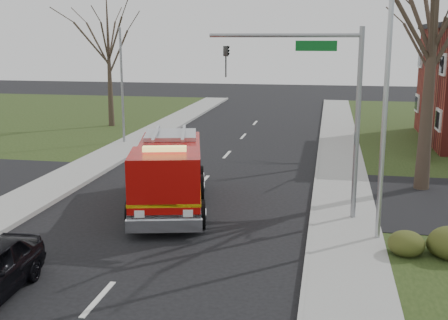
# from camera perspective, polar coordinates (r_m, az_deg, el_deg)

# --- Properties ---
(ground) EXTENTS (120.00, 120.00, 0.00)m
(ground) POSITION_cam_1_polar(r_m,az_deg,el_deg) (20.08, -5.90, -6.40)
(ground) COLOR black
(ground) RESTS_ON ground
(sidewalk_right) EXTENTS (2.40, 80.00, 0.15)m
(sidewalk_right) POSITION_cam_1_polar(r_m,az_deg,el_deg) (19.30, 12.18, -7.18)
(sidewalk_right) COLOR gray
(sidewalk_right) RESTS_ON ground
(sidewalk_left) EXTENTS (2.40, 80.00, 0.15)m
(sidewalk_left) POSITION_cam_1_polar(r_m,az_deg,el_deg) (22.56, -21.24, -4.88)
(sidewalk_left) COLOR gray
(sidewalk_left) RESTS_ON ground
(health_center_sign) EXTENTS (0.12, 2.00, 1.40)m
(health_center_sign) POSITION_cam_1_polar(r_m,az_deg,el_deg) (31.60, 19.57, 1.53)
(health_center_sign) COLOR #4F1712
(health_center_sign) RESTS_ON ground
(hedge_corner) EXTENTS (2.80, 2.00, 0.90)m
(hedge_corner) POSITION_cam_1_polar(r_m,az_deg,el_deg) (18.51, 21.08, -6.95)
(hedge_corner) COLOR #383F17
(hedge_corner) RESTS_ON lawn_right
(bare_tree_near) EXTENTS (6.00, 6.00, 12.00)m
(bare_tree_near) POSITION_cam_1_polar(r_m,az_deg,el_deg) (24.55, 20.62, 13.89)
(bare_tree_near) COLOR #33271E
(bare_tree_near) RESTS_ON ground
(bare_tree_far) EXTENTS (5.25, 5.25, 10.50)m
(bare_tree_far) POSITION_cam_1_polar(r_m,az_deg,el_deg) (33.65, 20.48, 11.71)
(bare_tree_far) COLOR #33271E
(bare_tree_far) RESTS_ON ground
(bare_tree_left) EXTENTS (4.50, 4.50, 9.00)m
(bare_tree_left) POSITION_cam_1_polar(r_m,az_deg,el_deg) (41.24, -11.66, 10.92)
(bare_tree_left) COLOR #33271E
(bare_tree_left) RESTS_ON ground
(traffic_signal_mast) EXTENTS (5.29, 0.18, 6.80)m
(traffic_signal_mast) POSITION_cam_1_polar(r_m,az_deg,el_deg) (19.78, 9.81, 7.17)
(traffic_signal_mast) COLOR gray
(traffic_signal_mast) RESTS_ON ground
(streetlight_pole) EXTENTS (1.48, 0.16, 8.40)m
(streetlight_pole) POSITION_cam_1_polar(r_m,az_deg,el_deg) (17.88, 15.90, 5.84)
(streetlight_pole) COLOR #B7BABF
(streetlight_pole) RESTS_ON ground
(utility_pole_far) EXTENTS (0.14, 0.14, 7.00)m
(utility_pole_far) POSITION_cam_1_polar(r_m,az_deg,el_deg) (34.60, -10.32, 7.32)
(utility_pole_far) COLOR gray
(utility_pole_far) RESTS_ON ground
(fire_engine) EXTENTS (4.06, 7.49, 2.87)m
(fire_engine) POSITION_cam_1_polar(r_m,az_deg,el_deg) (21.38, -5.64, -1.60)
(fire_engine) COLOR #A60A07
(fire_engine) RESTS_ON ground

